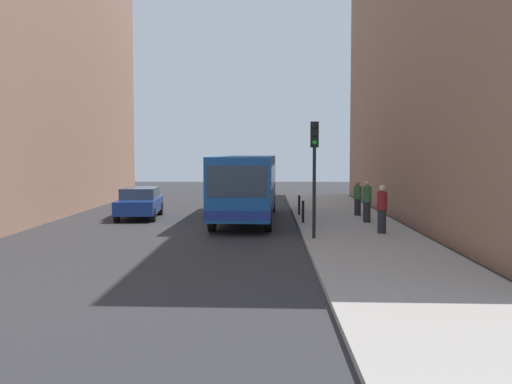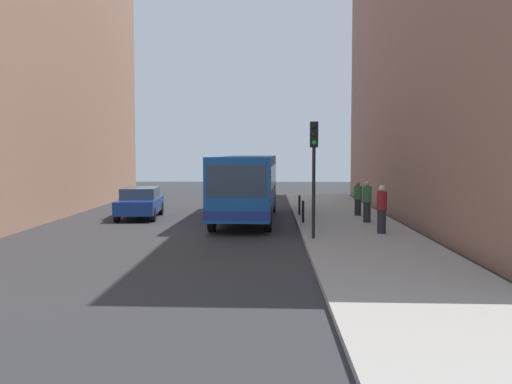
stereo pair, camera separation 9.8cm
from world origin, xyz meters
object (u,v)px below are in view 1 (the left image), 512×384
Objects in this scene: traffic_light at (314,157)px; bollard_near at (303,212)px; bus at (247,183)px; bollard_mid at (299,205)px; pedestrian_near_signal at (382,209)px; pedestrian_far_sidewalk at (358,199)px; pedestrian_mid_sidewalk at (367,201)px; car_beside_bus at (140,202)px.

traffic_light is 4.32× the size of bollard_near.
bus reaches higher than bollard_mid.
pedestrian_near_signal is 6.24m from pedestrian_far_sidewalk.
traffic_light is at bearing 60.94° from pedestrian_mid_sidewalk.
bollard_near is at bearing 59.85° from pedestrian_far_sidewalk.
bollard_near is 0.53× the size of pedestrian_mid_sidewalk.
bus is 5.31m from car_beside_bus.
bus is 2.46× the size of car_beside_bus.
traffic_light is at bearing 84.26° from pedestrian_far_sidewalk.
traffic_light is at bearing 112.73° from bus.
pedestrian_far_sidewalk is at bearing 70.43° from traffic_light.
traffic_light is 3.55m from pedestrian_near_signal.
bollard_near is at bearing 91.22° from traffic_light.
pedestrian_far_sidewalk is at bearing -3.87° from bollard_mid.
bollard_mid is at bearing 90.74° from traffic_light.
bollard_near is at bearing 173.90° from pedestrian_near_signal.
traffic_light reaches higher than bollard_near.
bus is 5.42m from pedestrian_far_sidewalk.
bollard_near is at bearing 2.64° from pedestrian_mid_sidewalk.
traffic_light is 2.52× the size of pedestrian_far_sidewalk.
bus is 6.12× the size of pedestrian_near_signal.
pedestrian_near_signal is at bearing 27.02° from traffic_light.
car_beside_bus reaches higher than bollard_near.
pedestrian_near_signal is at bearing -66.82° from bollard_mid.
car_beside_bus is at bearing 14.42° from pedestrian_far_sidewalk.
pedestrian_far_sidewalk is (2.70, 7.59, -2.05)m from traffic_light.
bollard_near is 3.09m from bollard_mid.
pedestrian_near_signal is 3.47m from pedestrian_mid_sidewalk.
bus is at bearing 178.29° from pedestrian_near_signal.
pedestrian_far_sidewalk reaches higher than bollard_mid.
bus reaches higher than pedestrian_far_sidewalk.
pedestrian_mid_sidewalk is at bearing 161.84° from car_beside_bus.
bollard_mid is at bearing -157.66° from bus.
pedestrian_mid_sidewalk is 1.11× the size of pedestrian_far_sidewalk.
pedestrian_far_sidewalk is at bearing -170.15° from bus.
bollard_near is 4.35m from pedestrian_near_signal.
pedestrian_far_sidewalk is at bearing 46.02° from bollard_near.
traffic_light is at bearing -88.78° from bollard_near.
bollard_near is (7.71, -2.79, -0.16)m from car_beside_bus.
bus reaches higher than pedestrian_near_signal.
bus is 11.68× the size of bollard_mid.
pedestrian_near_signal is at bearing 89.59° from pedestrian_mid_sidewalk.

